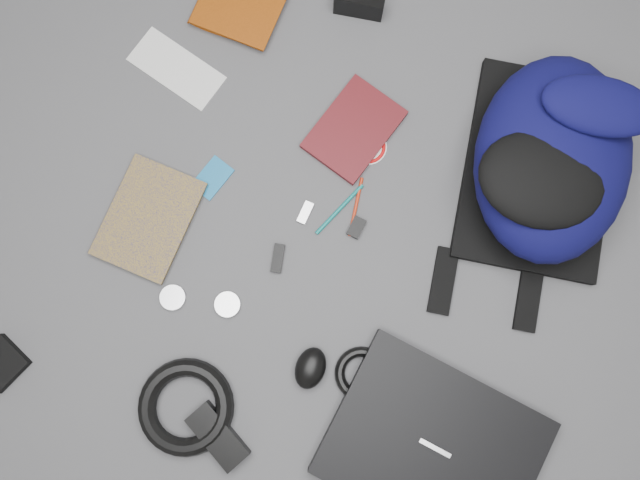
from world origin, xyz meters
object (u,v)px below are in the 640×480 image
at_px(backpack, 552,158).
at_px(comic_book, 112,203).
at_px(compact_camera, 359,3).
at_px(pouch, 1,363).
at_px(dvd_case, 354,129).
at_px(mouse, 310,368).
at_px(power_brick, 218,436).
at_px(laptop, 433,446).

relative_size(backpack, comic_book, 2.05).
bearing_deg(compact_camera, pouch, -122.32).
relative_size(backpack, pouch, 5.63).
bearing_deg(compact_camera, dvd_case, -81.38).
xyz_separation_m(mouse, power_brick, (-0.11, -0.20, -0.01)).
relative_size(backpack, laptop, 1.20).
relative_size(dvd_case, mouse, 2.35).
relative_size(compact_camera, power_brick, 0.81).
distance_m(laptop, mouse, 0.29).
relative_size(backpack, mouse, 5.59).
relative_size(dvd_case, power_brick, 1.49).
bearing_deg(power_brick, laptop, 46.38).
bearing_deg(compact_camera, laptop, -70.37).
height_order(dvd_case, compact_camera, compact_camera).
xyz_separation_m(backpack, dvd_case, (-0.40, -0.08, -0.09)).
xyz_separation_m(backpack, pouch, (-0.86, -0.85, -0.09)).
height_order(backpack, dvd_case, backpack).
xyz_separation_m(compact_camera, mouse, (0.24, -0.77, -0.01)).
bearing_deg(laptop, dvd_case, 130.61).
relative_size(backpack, power_brick, 3.55).
xyz_separation_m(mouse, pouch, (-0.59, -0.26, -0.01)).
xyz_separation_m(comic_book, compact_camera, (0.30, 0.63, 0.02)).
relative_size(comic_book, compact_camera, 2.15).
xyz_separation_m(comic_book, pouch, (-0.05, -0.40, 0.00)).
bearing_deg(comic_book, dvd_case, 40.44).
relative_size(mouse, power_brick, 0.63).
height_order(backpack, laptop, backpack).
bearing_deg(comic_book, mouse, -16.28).
height_order(backpack, mouse, backpack).
bearing_deg(comic_book, power_brick, -40.74).
height_order(laptop, mouse, mouse).
bearing_deg(pouch, power_brick, 7.20).
distance_m(laptop, power_brick, 0.44).
height_order(comic_book, power_brick, power_brick).
height_order(dvd_case, mouse, mouse).
xyz_separation_m(laptop, compact_camera, (-0.53, 0.81, 0.01)).
distance_m(laptop, dvd_case, 0.69).
bearing_deg(laptop, pouch, -162.80).
height_order(backpack, compact_camera, backpack).
height_order(mouse, pouch, mouse).
distance_m(compact_camera, mouse, 0.81).
bearing_deg(comic_book, pouch, -99.49).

